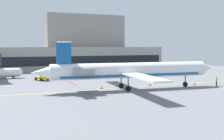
{
  "coord_description": "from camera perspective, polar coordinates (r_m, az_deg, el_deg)",
  "views": [
    {
      "loc": [
        -20.63,
        -41.82,
        7.55
      ],
      "look_at": [
        0.53,
        6.58,
        3.0
      ],
      "focal_mm": 44.04,
      "sensor_mm": 36.0,
      "label": 1
    }
  ],
  "objects": [
    {
      "name": "marshaller",
      "position": [
        55.74,
        20.88,
        -2.18
      ],
      "size": [
        0.75,
        0.53,
        1.92
      ],
      "color": "#191E33",
      "rests_on": "ground"
    },
    {
      "name": "regional_jet",
      "position": [
        47.95,
        3.64,
        -0.12
      ],
      "size": [
        33.73,
        26.73,
        8.34
      ],
      "color": "white",
      "rests_on": "ground"
    },
    {
      "name": "fuel_tank",
      "position": [
        68.96,
        -21.28,
        -0.56
      ],
      "size": [
        7.82,
        2.61,
        2.43
      ],
      "color": "white",
      "rests_on": "ground"
    },
    {
      "name": "terminal_building",
      "position": [
        92.57,
        -6.82,
        4.28
      ],
      "size": [
        58.64,
        13.03,
        18.18
      ],
      "color": "gray",
      "rests_on": "ground"
    },
    {
      "name": "baggage_tug",
      "position": [
        81.42,
        7.71,
        0.2
      ],
      "size": [
        3.28,
        2.94,
        2.02
      ],
      "color": "#1E4CB2",
      "rests_on": "ground"
    },
    {
      "name": "safety_cone_bravo",
      "position": [
        56.16,
        16.79,
        -2.76
      ],
      "size": [
        0.47,
        0.47,
        0.55
      ],
      "color": "orange",
      "rests_on": "ground"
    },
    {
      "name": "ground",
      "position": [
        47.25,
        2.61,
        -4.34
      ],
      "size": [
        120.0,
        120.0,
        0.11
      ],
      "color": "slate"
    },
    {
      "name": "pushback_tractor",
      "position": [
        62.44,
        -14.17,
        -1.27
      ],
      "size": [
        3.0,
        3.31,
        2.18
      ],
      "color": "#E5B20C",
      "rests_on": "ground"
    },
    {
      "name": "safety_cone_alpha",
      "position": [
        53.43,
        7.92,
        -2.98
      ],
      "size": [
        0.47,
        0.47,
        0.55
      ],
      "color": "orange",
      "rests_on": "ground"
    },
    {
      "name": "safety_cone_charlie",
      "position": [
        49.45,
        -2.15,
        -3.57
      ],
      "size": [
        0.47,
        0.47,
        0.55
      ],
      "color": "orange",
      "rests_on": "ground"
    },
    {
      "name": "belt_loader",
      "position": [
        66.5,
        -1.79,
        -0.8
      ],
      "size": [
        4.42,
        3.27,
        2.01
      ],
      "color": "silver",
      "rests_on": "ground"
    }
  ]
}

